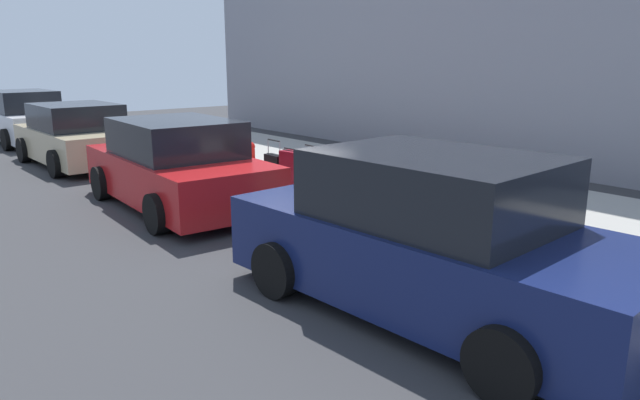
{
  "coord_description": "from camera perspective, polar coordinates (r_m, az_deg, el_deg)",
  "views": [
    {
      "loc": [
        -8.82,
        6.0,
        2.64
      ],
      "look_at": [
        -2.06,
        0.39,
        0.48
      ],
      "focal_mm": 32.59,
      "sensor_mm": 36.0,
      "label": 1
    }
  ],
  "objects": [
    {
      "name": "suitcase_olive_0",
      "position": [
        8.42,
        15.95,
        -1.64
      ],
      "size": [
        0.39,
        0.23,
        0.94
      ],
      "color": "#59601E",
      "rests_on": "sidewalk_curb"
    },
    {
      "name": "parked_car_red_1",
      "position": [
        10.72,
        -13.85,
        3.22
      ],
      "size": [
        4.57,
        2.3,
        1.58
      ],
      "color": "#AD1619",
      "rests_on": "ground_plane"
    },
    {
      "name": "suitcase_maroon_9",
      "position": [
        11.41,
        -2.81,
        3.02
      ],
      "size": [
        0.48,
        0.29,
        0.79
      ],
      "color": "maroon",
      "rests_on": "sidewalk_curb"
    },
    {
      "name": "sidewalk_curb",
      "position": [
        12.52,
        4.15,
        1.94
      ],
      "size": [
        18.0,
        5.0,
        0.14
      ],
      "primitive_type": "cube",
      "color": "#9E9B93",
      "rests_on": "ground_plane"
    },
    {
      "name": "suitcase_navy_8",
      "position": [
        11.05,
        -0.84,
        2.31
      ],
      "size": [
        0.5,
        0.25,
        0.9
      ],
      "color": "navy",
      "rests_on": "sidewalk_curb"
    },
    {
      "name": "bollard_post",
      "position": [
        13.2,
        -9.09,
        4.59
      ],
      "size": [
        0.12,
        0.12,
        0.84
      ],
      "primitive_type": "cylinder",
      "color": "#333338",
      "rests_on": "sidewalk_curb"
    },
    {
      "name": "suitcase_teal_5",
      "position": [
        10.0,
        4.31,
        1.51
      ],
      "size": [
        0.43,
        0.29,
        1.03
      ],
      "color": "#0F606B",
      "rests_on": "sidewalk_curb"
    },
    {
      "name": "parked_car_beige_2",
      "position": [
        15.78,
        -22.7,
        5.78
      ],
      "size": [
        4.24,
        2.19,
        1.53
      ],
      "color": "tan",
      "rests_on": "ground_plane"
    },
    {
      "name": "parked_car_white_3",
      "position": [
        20.67,
        -27.0,
        7.13
      ],
      "size": [
        4.36,
        2.14,
        1.64
      ],
      "color": "silver",
      "rests_on": "ground_plane"
    },
    {
      "name": "fire_hydrant",
      "position": [
        12.68,
        -6.84,
        4.12
      ],
      "size": [
        0.39,
        0.21,
        0.74
      ],
      "color": "red",
      "rests_on": "sidewalk_curb"
    },
    {
      "name": "suitcase_maroon_2",
      "position": [
        8.96,
        10.75,
        -0.32
      ],
      "size": [
        0.48,
        0.21,
        0.75
      ],
      "color": "maroon",
      "rests_on": "sidewalk_curb"
    },
    {
      "name": "suitcase_red_4",
      "position": [
        9.71,
        6.36,
        0.36
      ],
      "size": [
        0.43,
        0.22,
        0.71
      ],
      "color": "red",
      "rests_on": "sidewalk_curb"
    },
    {
      "name": "suitcase_black_10",
      "position": [
        11.84,
        -4.5,
        3.06
      ],
      "size": [
        0.49,
        0.2,
        0.9
      ],
      "color": "black",
      "rests_on": "sidewalk_curb"
    },
    {
      "name": "suitcase_silver_6",
      "position": [
        10.35,
        2.62,
        1.51
      ],
      "size": [
        0.37,
        0.25,
        0.8
      ],
      "color": "#9EA0A8",
      "rests_on": "sidewalk_curb"
    },
    {
      "name": "ground_plane",
      "position": [
        10.99,
        -5.31,
        -0.14
      ],
      "size": [
        40.0,
        40.0,
        0.0
      ],
      "primitive_type": "plane",
      "color": "#333335"
    },
    {
      "name": "parked_car_navy_0",
      "position": [
        6.15,
        10.91,
        -3.88
      ],
      "size": [
        4.65,
        2.31,
        1.71
      ],
      "color": "#141E4C",
      "rests_on": "ground_plane"
    },
    {
      "name": "suitcase_black_3",
      "position": [
        9.34,
        8.35,
        -0.18
      ],
      "size": [
        0.46,
        0.24,
        0.74
      ],
      "color": "black",
      "rests_on": "sidewalk_curb"
    },
    {
      "name": "suitcase_olive_7",
      "position": [
        10.67,
        0.94,
        1.87
      ],
      "size": [
        0.4,
        0.2,
        0.85
      ],
      "color": "#59601E",
      "rests_on": "sidewalk_curb"
    },
    {
      "name": "suitcase_navy_1",
      "position": [
        8.73,
        13.7,
        -0.99
      ],
      "size": [
        0.41,
        0.19,
        0.71
      ],
      "color": "navy",
      "rests_on": "sidewalk_curb"
    }
  ]
}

